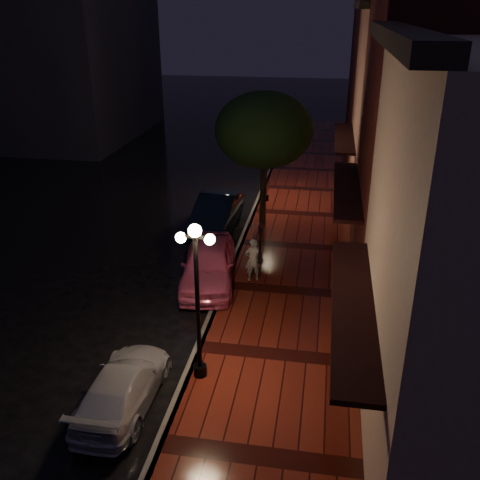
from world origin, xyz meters
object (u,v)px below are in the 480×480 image
Objects in this scene: parking_meter at (260,241)px; pink_car at (208,264)px; street_tree at (264,132)px; streetlamp_near at (197,294)px; silver_car at (123,386)px; navy_car at (216,213)px; streetlamp_far at (266,153)px; woman_with_umbrella at (253,242)px.

pink_car is at bearing -131.77° from parking_meter.
pink_car reaches higher than parking_meter.
street_tree is at bearing 70.22° from pink_car.
street_tree is at bearing 95.22° from parking_meter.
street_tree is (0.26, 10.99, 1.64)m from streetlamp_near.
street_tree reaches higher than silver_car.
street_tree is 5.06m from parking_meter.
navy_car is (-1.70, 10.21, -1.83)m from streetlamp_near.
street_tree reaches higher than pink_car.
streetlamp_near reaches higher than parking_meter.
streetlamp_far reaches higher than navy_car.
streetlamp_far is 4.54m from navy_car.
silver_car is (-1.64, -1.26, -2.04)m from streetlamp_near.
streetlamp_far is 0.92× the size of navy_car.
streetlamp_far is (0.00, 14.00, 0.00)m from streetlamp_near.
street_tree is at bearing -98.23° from silver_car.
street_tree is 6.07m from woman_with_umbrella.
pink_car is 0.96× the size of navy_car.
streetlamp_near is 0.74× the size of street_tree.
navy_car is at bearing -158.21° from street_tree.
streetlamp_far is 0.96× the size of pink_car.
pink_car is at bearing -96.24° from streetlamp_far.
street_tree is at bearing 23.62° from navy_car.
pink_car reaches higher than silver_car.
pink_car is 1.17× the size of silver_car.
streetlamp_far is at bearing -95.56° from silver_car.
street_tree is at bearing -107.98° from woman_with_umbrella.
pink_car is at bearing 100.13° from streetlamp_near.
streetlamp_near is 3.15× the size of parking_meter.
woman_with_umbrella is 1.72m from parking_meter.
navy_car is 1.22× the size of silver_car.
streetlamp_far is 8.93m from pink_car.
street_tree is at bearing -85.09° from streetlamp_far.
parking_meter is (1.60, 1.83, 0.21)m from pink_car.
street_tree reaches higher than navy_car.
navy_car reaches higher than silver_car.
streetlamp_far is 15.48m from silver_car.
street_tree is (0.26, -3.01, 1.64)m from streetlamp_far.
woman_with_umbrella is 1.61× the size of parking_meter.
silver_car is 2.81× the size of parking_meter.
navy_car is 2.12× the size of woman_with_umbrella.
street_tree is 6.77m from pink_car.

